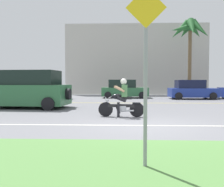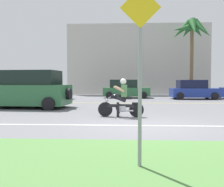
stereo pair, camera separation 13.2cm
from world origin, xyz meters
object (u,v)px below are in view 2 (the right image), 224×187
object	(u,v)px
parked_car_0	(42,91)
parked_car_1	(126,89)
street_sign	(140,61)
suv_nearby	(28,90)
palm_tree_0	(192,31)
parked_car_2	(193,90)
motorcyclist	(121,101)

from	to	relation	value
parked_car_0	parked_car_1	world-z (taller)	parked_car_1
parked_car_0	street_sign	xyz separation A→B (m)	(6.72, -15.69, 1.03)
suv_nearby	palm_tree_0	distance (m)	16.56
suv_nearby	parked_car_1	world-z (taller)	suv_nearby
parked_car_2	suv_nearby	bearing A→B (deg)	-144.94
motorcyclist	parked_car_2	xyz separation A→B (m)	(5.55, 10.55, 0.07)
suv_nearby	parked_car_0	size ratio (longest dim) A/B	1.03
motorcyclist	street_sign	distance (m)	6.15
parked_car_1	street_sign	bearing A→B (deg)	-89.35
motorcyclist	parked_car_0	distance (m)	11.54
parked_car_1	parked_car_2	size ratio (longest dim) A/B	1.06
parked_car_0	parked_car_2	xyz separation A→B (m)	(11.88, 0.90, 0.03)
parked_car_1	parked_car_0	bearing A→B (deg)	-161.73
parked_car_1	street_sign	size ratio (longest dim) A/B	1.39
parked_car_1	palm_tree_0	distance (m)	8.45
motorcyclist	parked_car_0	bearing A→B (deg)	123.27
parked_car_0	palm_tree_0	bearing A→B (deg)	19.85
palm_tree_0	street_sign	size ratio (longest dim) A/B	2.55
parked_car_1	street_sign	world-z (taller)	street_sign
motorcyclist	parked_car_1	xyz separation A→B (m)	(0.19, 11.80, 0.08)
palm_tree_0	street_sign	xyz separation A→B (m)	(-5.92, -20.25, -4.32)
palm_tree_0	parked_car_0	bearing A→B (deg)	-160.15
motorcyclist	parked_car_0	size ratio (longest dim) A/B	0.41
parked_car_2	motorcyclist	bearing A→B (deg)	-117.74
parked_car_2	palm_tree_0	size ratio (longest dim) A/B	0.51
motorcyclist	parked_car_2	bearing A→B (deg)	62.26
parked_car_2	street_sign	xyz separation A→B (m)	(-5.16, -16.59, 1.00)
motorcyclist	palm_tree_0	size ratio (longest dim) A/B	0.25
motorcyclist	parked_car_1	bearing A→B (deg)	89.08
parked_car_2	street_sign	distance (m)	17.40
parked_car_1	palm_tree_0	world-z (taller)	palm_tree_0
motorcyclist	parked_car_1	distance (m)	11.80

